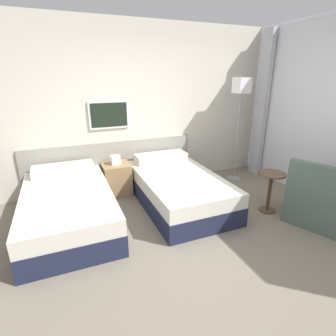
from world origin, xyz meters
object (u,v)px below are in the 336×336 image
object	(u,v)px
armchair	(323,202)
bed_near_window	(178,188)
bed_near_door	(68,207)
nightstand	(117,178)
side_table	(270,185)
floor_lamp	(241,95)

from	to	relation	value
armchair	bed_near_window	bearing A→B (deg)	27.37
bed_near_window	bed_near_door	bearing A→B (deg)	180.00
nightstand	armchair	size ratio (longest dim) A/B	0.65
side_table	armchair	xyz separation A→B (m)	(0.42, -0.53, -0.10)
side_table	armchair	size ratio (longest dim) A/B	0.58
side_table	floor_lamp	bearing A→B (deg)	76.79
bed_near_door	bed_near_window	world-z (taller)	same
bed_near_window	nightstand	world-z (taller)	nightstand
nightstand	armchair	distance (m)	3.03
bed_near_door	armchair	size ratio (longest dim) A/B	1.90
bed_near_window	armchair	xyz separation A→B (m)	(1.53, -1.27, 0.05)
bed_near_window	nightstand	distance (m)	1.04
side_table	nightstand	bearing A→B (deg)	143.16
nightstand	bed_near_door	bearing A→B (deg)	-139.07
bed_near_window	side_table	distance (m)	1.34
nightstand	side_table	world-z (taller)	nightstand
bed_near_window	armchair	bearing A→B (deg)	-39.63
bed_near_door	armchair	distance (m)	3.35
bed_near_window	side_table	bearing A→B (deg)	-33.64
bed_near_door	bed_near_window	distance (m)	1.58
side_table	bed_near_window	bearing A→B (deg)	146.36
bed_near_window	nightstand	size ratio (longest dim) A/B	2.91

